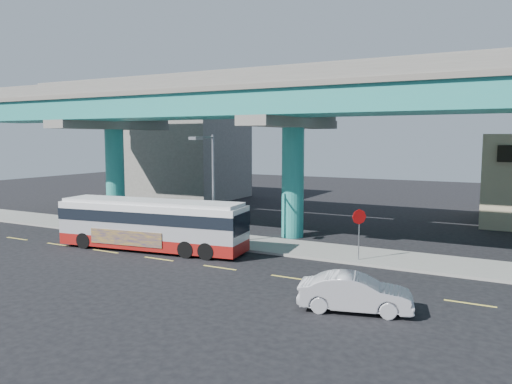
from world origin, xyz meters
The scene contains 10 objects.
ground centered at (0.00, 0.00, 0.00)m, with size 120.00×120.00×0.00m, color black.
sidewalk centered at (0.00, 5.50, 0.07)m, with size 70.00×4.00×0.15m, color gray.
lane_markings centered at (0.00, -0.30, 0.01)m, with size 58.00×0.12×0.01m.
viaduct centered at (0.00, 9.11, 9.14)m, with size 52.00×12.40×11.70m.
building_concrete centered at (-20.00, 24.00, 4.50)m, with size 12.00×10.00×9.00m, color gray.
transit_bus centered at (-5.82, 1.33, 1.65)m, with size 11.95×4.04×3.01m.
sedan centered at (8.11, -3.34, 0.72)m, with size 4.60×2.54×1.44m, color silver.
parked_car centered at (-16.18, 5.65, 0.74)m, with size 3.68×1.96×1.19m, color #28292C.
street_lamp centered at (-3.14, 3.47, 4.61)m, with size 0.50×2.26×6.76m.
stop_sign centered at (6.03, 4.18, 2.16)m, with size 0.60×0.62×2.76m.
Camera 1 is at (13.55, -21.74, 6.69)m, focal length 35.00 mm.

